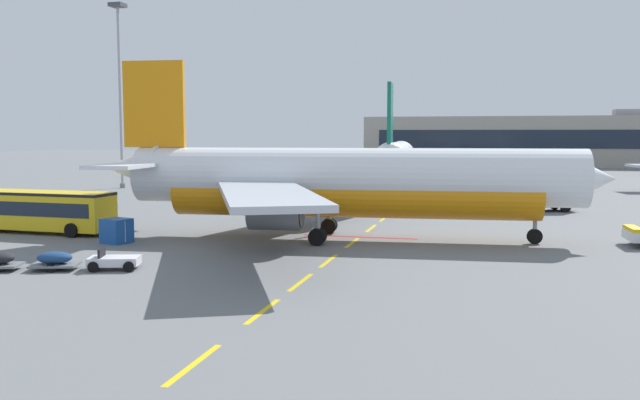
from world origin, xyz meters
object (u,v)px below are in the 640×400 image
catering_truck (539,193)px  airliner_foreground (344,181)px  airliner_far_center (396,161)px  apron_shuttle_bus (35,208)px  baggage_train (26,260)px  apron_light_mast_near (119,74)px  uld_cargo_container (117,231)px

catering_truck → airliner_foreground: bearing=-123.5°
airliner_far_center → apron_shuttle_bus: airliner_far_center is taller
apron_shuttle_bus → baggage_train: (8.50, -12.06, -1.22)m
catering_truck → baggage_train: bearing=-128.2°
airliner_foreground → apron_shuttle_bus: (-22.46, -2.36, -2.20)m
airliner_far_center → apron_light_mast_near: size_ratio=1.44×
catering_truck → uld_cargo_container: bearing=-137.0°
baggage_train → apron_light_mast_near: (-23.76, 49.95, 14.38)m
uld_cargo_container → apron_light_mast_near: apron_light_mast_near is taller
catering_truck → baggage_train: size_ratio=0.64×
airliner_far_center → apron_light_mast_near: bearing=179.4°
airliner_far_center → apron_shuttle_bus: (-21.00, -37.48, -2.15)m
apron_shuttle_bus → uld_cargo_container: size_ratio=6.11×
catering_truck → apron_light_mast_near: size_ratio=0.31×
airliner_foreground → baggage_train: bearing=-134.1°
baggage_train → uld_cargo_container: (-0.21, 9.21, 0.27)m
airliner_far_center → catering_truck: bearing=-42.7°
baggage_train → uld_cargo_container: bearing=91.3°
baggage_train → uld_cargo_container: 9.22m
airliner_far_center → baggage_train: 51.21m
catering_truck → apron_light_mast_near: bearing=164.2°
airliner_foreground → catering_truck: 25.24m
apron_shuttle_bus → uld_cargo_container: bearing=-19.0°
catering_truck → baggage_train: catering_truck is taller
airliner_foreground → airliner_far_center: airliner_foreground is taller
catering_truck → uld_cargo_container: catering_truck is taller
airliner_far_center → catering_truck: airliner_far_center is taller
apron_shuttle_bus → uld_cargo_container: apron_shuttle_bus is taller
apron_light_mast_near → airliner_foreground: bearing=-43.3°
catering_truck → apron_light_mast_near: apron_light_mast_near is taller
baggage_train → apron_light_mast_near: apron_light_mast_near is taller
airliner_far_center → uld_cargo_container: airliner_far_center is taller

